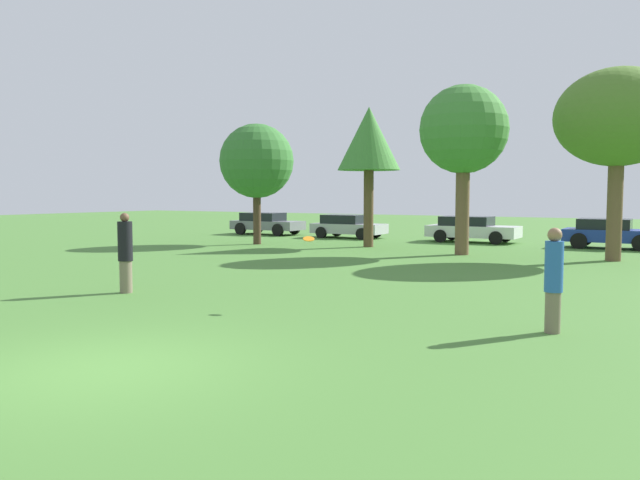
# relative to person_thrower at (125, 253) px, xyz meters

# --- Properties ---
(ground_plane) EXTENTS (120.00, 120.00, 0.00)m
(ground_plane) POSITION_rel_person_thrower_xyz_m (4.84, -4.77, -0.97)
(ground_plane) COLOR #477A33
(person_thrower) EXTENTS (0.35, 0.35, 1.92)m
(person_thrower) POSITION_rel_person_thrower_xyz_m (0.00, 0.00, 0.00)
(person_thrower) COLOR #726651
(person_thrower) RESTS_ON ground
(person_catcher) EXTENTS (0.31, 0.31, 1.80)m
(person_catcher) POSITION_rel_person_thrower_xyz_m (9.66, 0.68, -0.04)
(person_catcher) COLOR #726651
(person_catcher) RESTS_ON ground
(frisbee) EXTENTS (0.25, 0.23, 0.13)m
(frisbee) POSITION_rel_person_thrower_xyz_m (4.80, 0.60, 0.47)
(frisbee) COLOR orange
(tree_0) EXTENTS (3.48, 3.48, 5.65)m
(tree_0) POSITION_rel_person_thrower_xyz_m (-6.05, 13.42, 2.92)
(tree_0) COLOR #473323
(tree_0) RESTS_ON ground
(tree_1) EXTENTS (2.80, 2.80, 6.23)m
(tree_1) POSITION_rel_person_thrower_xyz_m (-0.85, 14.76, 3.76)
(tree_1) COLOR brown
(tree_1) RESTS_ON ground
(tree_2) EXTENTS (3.42, 3.42, 6.57)m
(tree_2) POSITION_rel_person_thrower_xyz_m (3.90, 13.40, 3.81)
(tree_2) COLOR brown
(tree_2) RESTS_ON ground
(tree_3) EXTENTS (4.31, 4.31, 6.77)m
(tree_3) POSITION_rel_person_thrower_xyz_m (9.25, 13.91, 4.03)
(tree_3) COLOR brown
(tree_3) RESTS_ON ground
(parked_car_grey) EXTENTS (4.26, 1.99, 1.27)m
(parked_car_grey) POSITION_rel_person_thrower_xyz_m (-9.87, 19.45, -0.29)
(parked_car_grey) COLOR slate
(parked_car_grey) RESTS_ON ground
(parked_car_silver) EXTENTS (3.93, 2.01, 1.25)m
(parked_car_silver) POSITION_rel_person_thrower_xyz_m (-4.40, 19.36, -0.33)
(parked_car_silver) COLOR #B2B2B7
(parked_car_silver) RESTS_ON ground
(parked_car_white) EXTENTS (4.38, 2.04, 1.27)m
(parked_car_white) POSITION_rel_person_thrower_xyz_m (2.28, 19.79, -0.30)
(parked_car_white) COLOR silver
(parked_car_white) RESTS_ON ground
(parked_car_blue) EXTENTS (3.88, 2.04, 1.29)m
(parked_car_blue) POSITION_rel_person_thrower_xyz_m (8.53, 19.43, -0.28)
(parked_car_blue) COLOR #1E389E
(parked_car_blue) RESTS_ON ground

